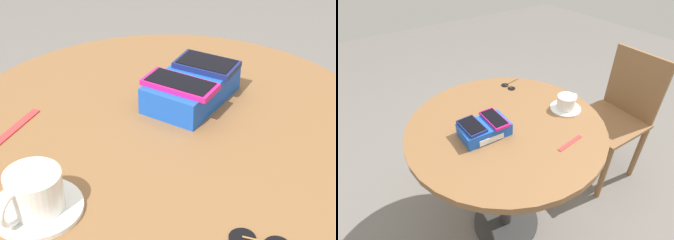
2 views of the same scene
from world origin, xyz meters
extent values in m
cylinder|color=brown|center=(0.00, 0.00, 0.74)|extent=(0.87, 0.87, 0.03)
cube|color=blue|center=(-0.12, -0.01, 0.78)|extent=(0.21, 0.14, 0.06)
cube|color=white|center=(-0.12, -0.07, 0.77)|extent=(0.11, 0.01, 0.02)
cube|color=navy|center=(-0.17, 0.00, 0.82)|extent=(0.08, 0.13, 0.01)
cube|color=black|center=(-0.17, 0.00, 0.82)|extent=(0.07, 0.11, 0.00)
cube|color=#D11975|center=(-0.07, -0.01, 0.81)|extent=(0.07, 0.15, 0.01)
cube|color=black|center=(-0.07, -0.01, 0.82)|extent=(0.06, 0.13, 0.00)
cylinder|color=white|center=(0.30, -0.07, 0.76)|extent=(0.15, 0.15, 0.01)
cylinder|color=white|center=(0.30, -0.07, 0.79)|extent=(0.09, 0.09, 0.06)
cylinder|color=tan|center=(0.30, -0.07, 0.82)|extent=(0.08, 0.08, 0.00)
torus|color=white|center=(0.34, -0.07, 0.79)|extent=(0.06, 0.01, 0.06)
cube|color=red|center=(0.13, -0.26, 0.76)|extent=(0.14, 0.03, 0.00)
cylinder|color=black|center=(0.20, 0.23, 0.76)|extent=(0.04, 0.04, 0.00)
camera|label=1|loc=(0.78, 0.42, 1.34)|focal=60.00mm
camera|label=2|loc=(-0.53, -0.75, 1.46)|focal=28.00mm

